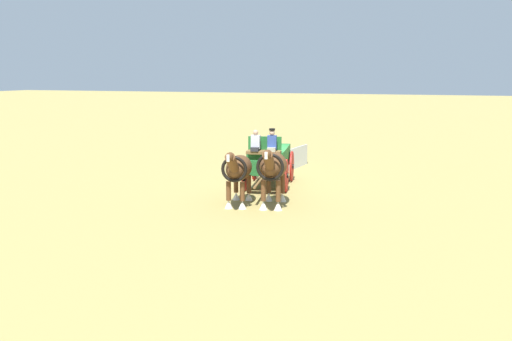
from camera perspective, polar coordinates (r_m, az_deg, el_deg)
name	(u,v)px	position (r m, az deg, el deg)	size (l,w,h in m)	color
ground_plane	(269,185)	(24.43, 1.39, -1.54)	(220.00, 220.00, 0.00)	#9E8C4C
show_wagon	(269,159)	(24.04, 1.35, 1.17)	(6.06, 2.43, 2.70)	#236B2D
draft_horse_near	(273,168)	(20.34, 1.76, 0.26)	(3.04, 1.32, 2.33)	brown
draft_horse_off	(238,170)	(20.56, -1.84, 0.07)	(3.03, 1.27, 2.21)	brown
sponsor_banner	(296,158)	(28.74, 4.12, 1.29)	(3.20, 0.06, 1.10)	silver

